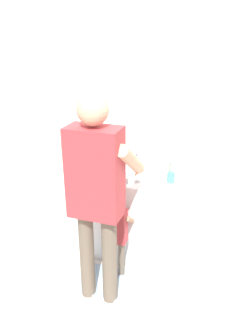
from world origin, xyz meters
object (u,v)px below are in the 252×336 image
(child_toddler, at_px, (117,230))
(adult_parent, at_px, (96,185))
(toothbrush_cup, at_px, (171,177))
(soap_bottle, at_px, (95,161))

(child_toddler, distance_m, adult_parent, 0.63)
(toothbrush_cup, bearing_deg, adult_parent, -123.01)
(toothbrush_cup, height_order, soap_bottle, toothbrush_cup)
(soap_bottle, relative_size, child_toddler, 0.21)
(child_toddler, relative_size, adult_parent, 0.46)
(soap_bottle, bearing_deg, adult_parent, -65.66)
(toothbrush_cup, relative_size, adult_parent, 0.12)
(toothbrush_cup, relative_size, child_toddler, 0.26)
(toothbrush_cup, distance_m, soap_bottle, 0.78)
(soap_bottle, bearing_deg, toothbrush_cup, -7.33)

